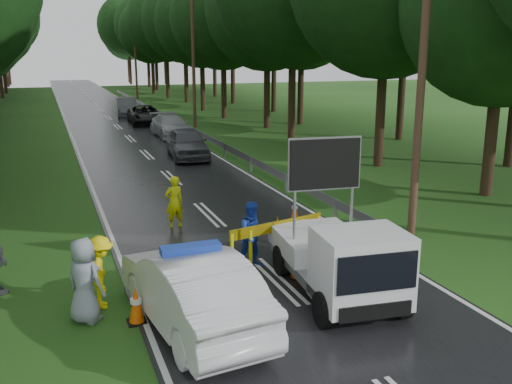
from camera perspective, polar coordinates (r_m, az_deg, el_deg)
name	(u,v)px	position (r m, az deg, el deg)	size (l,w,h in m)	color
ground	(277,281)	(13.83, 2.16, -8.86)	(160.00, 160.00, 0.00)	#1D4513
road	(118,127)	(42.38, -13.66, 6.35)	(7.00, 140.00, 0.02)	black
guardrail	(169,118)	(42.58, -8.66, 7.35)	(0.12, 60.06, 0.70)	gray
utility_pole_near	(423,61)	(17.08, 16.34, 12.43)	(1.40, 0.24, 10.00)	#4E3424
utility_pole_mid	(193,55)	(41.02, -6.29, 13.50)	(1.40, 0.24, 10.00)	#4E3424
utility_pole_far	(135,53)	(66.53, -11.99, 13.45)	(1.40, 0.24, 10.00)	#4E3424
police_sedan	(192,290)	(11.46, -6.43, -9.68)	(2.23, 4.90, 1.72)	silver
work_truck	(341,259)	(12.71, 8.45, -6.63)	(2.30, 4.45, 3.42)	gray
barrier	(277,232)	(14.53, 2.13, -4.01)	(2.75, 0.71, 1.17)	yellow
officer	(174,202)	(17.72, -8.17, -1.02)	(0.60, 0.39, 1.65)	#D4E20C
civilian	(253,235)	(14.38, -0.26, -4.30)	(0.83, 0.65, 1.71)	#1B3EB3
bystander_left	(101,272)	(12.64, -15.22, -7.75)	(1.02, 0.59, 1.58)	#FFE90D
bystander_right	(84,281)	(12.06, -16.78, -8.47)	(0.86, 0.56, 1.77)	gray
queue_car_first	(187,143)	(29.31, -6.90, 4.87)	(1.81, 4.51, 1.54)	#42444A
queue_car_second	(171,126)	(36.86, -8.52, 6.57)	(1.96, 4.82, 1.40)	#9B9CA2
queue_car_third	(145,115)	(43.52, -11.02, 7.57)	(2.27, 4.91, 1.37)	black
queue_car_fourth	(127,107)	(49.34, -12.81, 8.30)	(1.59, 4.57, 1.51)	#43474B
cone_near_left	(136,305)	(11.94, -11.91, -11.00)	(0.38, 0.38, 0.80)	black
cone_center	(297,264)	(13.88, 4.09, -7.20)	(0.35, 0.35, 0.74)	black
cone_far	(277,231)	(16.23, 2.15, -3.87)	(0.38, 0.38, 0.81)	black
cone_left_mid	(144,275)	(13.35, -11.15, -8.14)	(0.39, 0.39, 0.82)	black
cone_right	(295,210)	(18.55, 3.90, -1.79)	(0.32, 0.32, 0.68)	black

